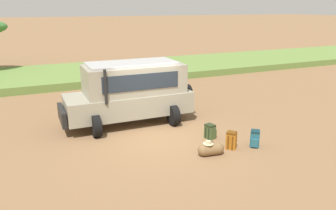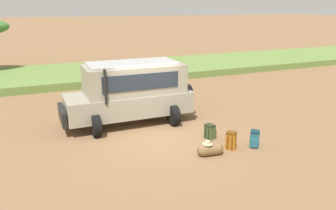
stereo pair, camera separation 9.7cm
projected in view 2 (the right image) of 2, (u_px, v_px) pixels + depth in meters
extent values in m
plane|color=olive|center=(160.00, 138.00, 11.68)|extent=(320.00, 320.00, 0.00)
cube|color=olive|center=(92.00, 73.00, 22.11)|extent=(120.00, 7.00, 0.44)
cube|color=gray|center=(129.00, 103.00, 13.04)|extent=(4.92, 1.96, 0.84)
cube|color=gray|center=(134.00, 79.00, 12.85)|extent=(3.85, 1.84, 1.10)
cube|color=#232D38|center=(95.00, 83.00, 12.30)|extent=(0.08, 1.56, 0.77)
cube|color=#232D38|center=(141.00, 82.00, 12.04)|extent=(2.94, 0.08, 0.60)
cube|color=#232D38|center=(128.00, 73.00, 13.63)|extent=(2.94, 0.08, 0.60)
cube|color=#B7B7B7|center=(132.00, 64.00, 12.66)|extent=(3.45, 1.76, 0.10)
cube|color=black|center=(62.00, 115.00, 12.12)|extent=(0.18, 1.62, 0.56)
cylinder|color=black|center=(106.00, 87.00, 11.49)|extent=(0.10, 0.10, 1.25)
cylinder|color=black|center=(96.00, 126.00, 11.74)|extent=(0.29, 0.80, 0.80)
cylinder|color=black|center=(87.00, 111.00, 13.44)|extent=(0.29, 0.80, 0.80)
cylinder|color=black|center=(173.00, 115.00, 12.87)|extent=(0.29, 0.80, 0.80)
cylinder|color=black|center=(156.00, 103.00, 14.58)|extent=(0.29, 0.80, 0.80)
cylinder|color=black|center=(187.00, 93.00, 13.97)|extent=(0.23, 0.74, 0.74)
cube|color=#235B6B|center=(255.00, 140.00, 10.90)|extent=(0.41, 0.40, 0.50)
cube|color=#235B6B|center=(254.00, 143.00, 10.76)|extent=(0.23, 0.21, 0.28)
cube|color=#13323A|center=(255.00, 132.00, 10.82)|extent=(0.41, 0.41, 0.07)
cylinder|color=#13323A|center=(257.00, 138.00, 11.03)|extent=(0.04, 0.04, 0.43)
cylinder|color=#13323A|center=(253.00, 138.00, 11.06)|extent=(0.04, 0.04, 0.43)
cube|color=#42562D|center=(210.00, 132.00, 11.59)|extent=(0.32, 0.40, 0.46)
cube|color=#42562D|center=(213.00, 133.00, 11.70)|extent=(0.13, 0.27, 0.25)
cube|color=#242F19|center=(210.00, 126.00, 11.51)|extent=(0.33, 0.38, 0.07)
cylinder|color=#242F19|center=(205.00, 133.00, 11.56)|extent=(0.04, 0.04, 0.39)
cylinder|color=#242F19|center=(208.00, 134.00, 11.44)|extent=(0.04, 0.04, 0.39)
cube|color=#B26619|center=(231.00, 141.00, 10.72)|extent=(0.39, 0.40, 0.53)
cube|color=#B26619|center=(232.00, 141.00, 10.89)|extent=(0.22, 0.23, 0.29)
cube|color=#62380E|center=(231.00, 133.00, 10.64)|extent=(0.39, 0.40, 0.07)
cylinder|color=#62380E|center=(228.00, 143.00, 10.63)|extent=(0.04, 0.04, 0.45)
cylinder|color=#62380E|center=(232.00, 143.00, 10.57)|extent=(0.04, 0.04, 0.45)
cylinder|color=brown|center=(210.00, 149.00, 10.29)|extent=(0.54, 0.44, 0.38)
sphere|color=brown|center=(203.00, 150.00, 10.23)|extent=(0.37, 0.37, 0.37)
sphere|color=brown|center=(218.00, 149.00, 10.36)|extent=(0.37, 0.37, 0.37)
torus|color=#493721|center=(211.00, 143.00, 10.23)|extent=(0.17, 0.05, 0.16)
cylinder|color=beige|center=(208.00, 144.00, 10.21)|extent=(0.34, 0.34, 0.02)
cylinder|color=beige|center=(208.00, 142.00, 10.20)|extent=(0.17, 0.17, 0.09)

